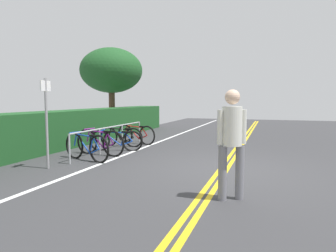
{
  "coord_description": "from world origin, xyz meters",
  "views": [
    {
      "loc": [
        -7.16,
        -1.02,
        1.63
      ],
      "look_at": [
        1.64,
        1.92,
        0.82
      ],
      "focal_mm": 33.15,
      "sensor_mm": 36.0,
      "label": 1
    }
  ],
  "objects_px": {
    "bicycle_2": "(116,141)",
    "sign_post_near": "(46,114)",
    "bicycle_1": "(100,142)",
    "bicycle_3": "(121,137)",
    "bicycle_4": "(136,134)",
    "tree_mid": "(111,71)",
    "bicycle_0": "(86,147)",
    "pedestrian": "(232,136)",
    "bike_rack": "(112,133)"
  },
  "relations": [
    {
      "from": "bicycle_2",
      "to": "sign_post_near",
      "type": "distance_m",
      "value": 2.96
    },
    {
      "from": "bicycle_1",
      "to": "bicycle_3",
      "type": "xyz_separation_m",
      "value": [
        1.71,
        0.19,
        -0.04
      ]
    },
    {
      "from": "bicycle_4",
      "to": "tree_mid",
      "type": "height_order",
      "value": "tree_mid"
    },
    {
      "from": "bicycle_3",
      "to": "tree_mid",
      "type": "height_order",
      "value": "tree_mid"
    },
    {
      "from": "bicycle_0",
      "to": "bicycle_3",
      "type": "height_order",
      "value": "bicycle_0"
    },
    {
      "from": "bicycle_4",
      "to": "pedestrian",
      "type": "bearing_deg",
      "value": -142.49
    },
    {
      "from": "bicycle_0",
      "to": "bicycle_3",
      "type": "xyz_separation_m",
      "value": [
        2.52,
        0.26,
        -0.03
      ]
    },
    {
      "from": "bicycle_3",
      "to": "sign_post_near",
      "type": "height_order",
      "value": "sign_post_near"
    },
    {
      "from": "pedestrian",
      "to": "bicycle_4",
      "type": "bearing_deg",
      "value": 37.51
    },
    {
      "from": "bicycle_1",
      "to": "sign_post_near",
      "type": "relative_size",
      "value": 0.82
    },
    {
      "from": "bicycle_0",
      "to": "sign_post_near",
      "type": "distance_m",
      "value": 1.5
    },
    {
      "from": "bike_rack",
      "to": "bicycle_2",
      "type": "bearing_deg",
      "value": -80.52
    },
    {
      "from": "bicycle_2",
      "to": "bicycle_3",
      "type": "distance_m",
      "value": 0.93
    },
    {
      "from": "bike_rack",
      "to": "bicycle_1",
      "type": "distance_m",
      "value": 0.82
    },
    {
      "from": "bike_rack",
      "to": "tree_mid",
      "type": "xyz_separation_m",
      "value": [
        5.43,
        2.96,
        2.48
      ]
    },
    {
      "from": "bicycle_1",
      "to": "tree_mid",
      "type": "bearing_deg",
      "value": 25.78
    },
    {
      "from": "bike_rack",
      "to": "bicycle_1",
      "type": "bearing_deg",
      "value": -176.2
    },
    {
      "from": "bicycle_3",
      "to": "sign_post_near",
      "type": "xyz_separation_m",
      "value": [
        -3.67,
        0.03,
        0.95
      ]
    },
    {
      "from": "bike_rack",
      "to": "sign_post_near",
      "type": "bearing_deg",
      "value": 176.52
    },
    {
      "from": "bicycle_1",
      "to": "tree_mid",
      "type": "distance_m",
      "value": 7.42
    },
    {
      "from": "bicycle_3",
      "to": "bicycle_4",
      "type": "bearing_deg",
      "value": -16.04
    },
    {
      "from": "bike_rack",
      "to": "bicycle_1",
      "type": "height_order",
      "value": "bike_rack"
    },
    {
      "from": "bike_rack",
      "to": "bicycle_4",
      "type": "relative_size",
      "value": 2.58
    },
    {
      "from": "pedestrian",
      "to": "bike_rack",
      "type": "bearing_deg",
      "value": 48.72
    },
    {
      "from": "bicycle_4",
      "to": "bicycle_0",
      "type": "bearing_deg",
      "value": -179.24
    },
    {
      "from": "bicycle_2",
      "to": "bicycle_4",
      "type": "relative_size",
      "value": 1.0
    },
    {
      "from": "bicycle_0",
      "to": "bicycle_1",
      "type": "xyz_separation_m",
      "value": [
        0.81,
        0.07,
        0.01
      ]
    },
    {
      "from": "bike_rack",
      "to": "bicycle_4",
      "type": "bearing_deg",
      "value": -2.79
    },
    {
      "from": "bicycle_3",
      "to": "tree_mid",
      "type": "distance_m",
      "value": 5.99
    },
    {
      "from": "sign_post_near",
      "to": "pedestrian",
      "type": "bearing_deg",
      "value": -101.94
    },
    {
      "from": "bike_rack",
      "to": "pedestrian",
      "type": "xyz_separation_m",
      "value": [
        -3.68,
        -4.19,
        0.46
      ]
    },
    {
      "from": "bike_rack",
      "to": "tree_mid",
      "type": "height_order",
      "value": "tree_mid"
    },
    {
      "from": "bicycle_3",
      "to": "bicycle_2",
      "type": "bearing_deg",
      "value": -162.28
    },
    {
      "from": "tree_mid",
      "to": "bicycle_3",
      "type": "bearing_deg",
      "value": -148.07
    },
    {
      "from": "bike_rack",
      "to": "bicycle_3",
      "type": "distance_m",
      "value": 0.95
    },
    {
      "from": "bike_rack",
      "to": "bicycle_2",
      "type": "distance_m",
      "value": 0.29
    },
    {
      "from": "bike_rack",
      "to": "bicycle_4",
      "type": "xyz_separation_m",
      "value": [
        1.67,
        -0.08,
        -0.23
      ]
    },
    {
      "from": "bicycle_3",
      "to": "bicycle_4",
      "type": "xyz_separation_m",
      "value": [
        0.76,
        -0.22,
        0.01
      ]
    },
    {
      "from": "pedestrian",
      "to": "tree_mid",
      "type": "xyz_separation_m",
      "value": [
        9.11,
        7.15,
        2.02
      ]
    },
    {
      "from": "bicycle_4",
      "to": "tree_mid",
      "type": "relative_size",
      "value": 0.4
    },
    {
      "from": "bicycle_3",
      "to": "pedestrian",
      "type": "bearing_deg",
      "value": -136.67
    },
    {
      "from": "sign_post_near",
      "to": "bicycle_1",
      "type": "bearing_deg",
      "value": -6.42
    },
    {
      "from": "bike_rack",
      "to": "tree_mid",
      "type": "distance_m",
      "value": 6.67
    },
    {
      "from": "bicycle_2",
      "to": "pedestrian",
      "type": "relative_size",
      "value": 0.95
    },
    {
      "from": "bicycle_3",
      "to": "bicycle_0",
      "type": "bearing_deg",
      "value": -174.03
    },
    {
      "from": "bicycle_4",
      "to": "bicycle_1",
      "type": "bearing_deg",
      "value": 179.33
    },
    {
      "from": "pedestrian",
      "to": "bicycle_1",
      "type": "bearing_deg",
      "value": 55.13
    },
    {
      "from": "bicycle_0",
      "to": "bicycle_4",
      "type": "distance_m",
      "value": 3.28
    },
    {
      "from": "pedestrian",
      "to": "sign_post_near",
      "type": "distance_m",
      "value": 4.46
    },
    {
      "from": "bicycle_1",
      "to": "bicycle_2",
      "type": "bearing_deg",
      "value": -6.42
    }
  ]
}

